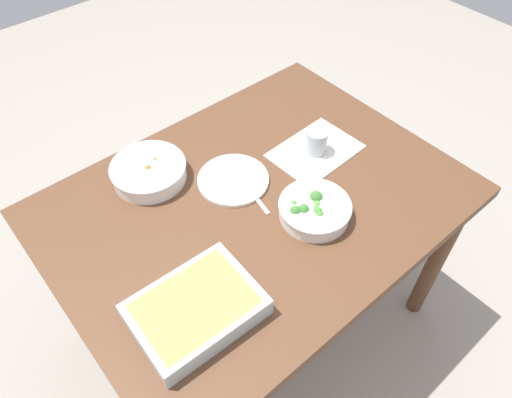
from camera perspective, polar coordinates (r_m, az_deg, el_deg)
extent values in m
plane|color=#9E9389|center=(2.03, 0.00, -14.01)|extent=(6.00, 6.00, 0.00)
cube|color=brown|center=(1.43, 0.00, -0.53)|extent=(1.20, 0.90, 0.04)
cylinder|color=brown|center=(2.15, 4.25, 6.01)|extent=(0.06, 0.06, 0.70)
cylinder|color=brown|center=(1.82, -21.67, -9.42)|extent=(0.06, 0.06, 0.70)
cylinder|color=brown|center=(1.88, 20.88, -6.70)|extent=(0.06, 0.06, 0.70)
cube|color=silver|center=(1.57, 7.12, 5.74)|extent=(0.29, 0.21, 0.00)
cylinder|color=white|center=(1.49, -12.72, 3.21)|extent=(0.23, 0.23, 0.05)
torus|color=white|center=(1.47, -12.87, 3.86)|extent=(0.23, 0.23, 0.01)
cylinder|color=olive|center=(1.49, -12.74, 3.29)|extent=(0.18, 0.18, 0.03)
sphere|color=#C66633|center=(1.47, -12.79, 3.55)|extent=(0.02, 0.02, 0.02)
sphere|color=silver|center=(1.48, -12.92, 3.76)|extent=(0.02, 0.02, 0.02)
sphere|color=olive|center=(1.49, -11.94, 4.55)|extent=(0.02, 0.02, 0.02)
sphere|color=silver|center=(1.48, -12.51, 4.08)|extent=(0.01, 0.01, 0.01)
cylinder|color=white|center=(1.36, 7.05, -1.33)|extent=(0.20, 0.20, 0.05)
torus|color=white|center=(1.35, 7.13, -0.75)|extent=(0.21, 0.21, 0.01)
cylinder|color=#8CB272|center=(1.36, 7.06, -1.26)|extent=(0.16, 0.16, 0.02)
sphere|color=#478C38|center=(1.33, 7.44, -1.53)|extent=(0.03, 0.03, 0.03)
sphere|color=#569E42|center=(1.34, 7.20, -1.11)|extent=(0.02, 0.02, 0.02)
sphere|color=#569E42|center=(1.35, 7.35, -0.65)|extent=(0.02, 0.02, 0.02)
sphere|color=#478C38|center=(1.33, 7.67, -1.91)|extent=(0.02, 0.02, 0.02)
sphere|color=#3D7A33|center=(1.33, 4.73, -1.46)|extent=(0.03, 0.03, 0.03)
sphere|color=#3D7A33|center=(1.37, 7.21, 0.22)|extent=(0.04, 0.04, 0.04)
sphere|color=#478C38|center=(1.33, 7.33, -1.54)|extent=(0.02, 0.02, 0.02)
sphere|color=#478C38|center=(1.35, 4.59, -0.59)|extent=(0.02, 0.02, 0.02)
sphere|color=#3D7A33|center=(1.33, 5.73, -1.27)|extent=(0.03, 0.03, 0.03)
cube|color=silver|center=(1.18, -7.21, -13.02)|extent=(0.31, 0.23, 0.06)
cube|color=#DBAD56|center=(1.17, -7.26, -12.74)|extent=(0.27, 0.20, 0.04)
cylinder|color=#B2BCC6|center=(1.54, 7.26, 6.85)|extent=(0.07, 0.07, 0.08)
cylinder|color=black|center=(1.55, 7.22, 6.50)|extent=(0.06, 0.06, 0.05)
cylinder|color=white|center=(1.46, -2.75, 2.32)|extent=(0.22, 0.22, 0.01)
cube|color=silver|center=(1.51, -12.57, 2.56)|extent=(0.07, 0.13, 0.01)
ellipsoid|color=silver|center=(1.45, -12.23, 0.30)|extent=(0.04, 0.05, 0.01)
cube|color=silver|center=(1.41, 0.00, 0.08)|extent=(0.04, 0.14, 0.01)
cube|color=silver|center=(1.46, -1.70, 2.22)|extent=(0.03, 0.05, 0.01)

